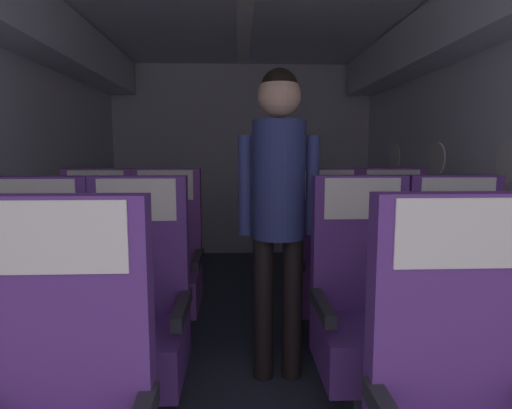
# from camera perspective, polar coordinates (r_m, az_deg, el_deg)

# --- Properties ---
(ground) EXTENTS (3.33, 5.80, 0.02)m
(ground) POSITION_cam_1_polar(r_m,az_deg,el_deg) (2.70, -0.96, -20.60)
(ground) COLOR #2D3342
(fuselage_shell) EXTENTS (3.21, 5.45, 2.32)m
(fuselage_shell) POSITION_cam_1_polar(r_m,az_deg,el_deg) (2.67, -1.18, 15.54)
(fuselage_shell) COLOR silver
(fuselage_shell) RESTS_ON ground
(seat_b_left_window) EXTENTS (0.49, 0.48, 1.13)m
(seat_b_left_window) POSITION_cam_1_polar(r_m,az_deg,el_deg) (2.24, -27.90, -13.80)
(seat_b_left_window) COLOR #38383D
(seat_b_left_window) RESTS_ON ground
(seat_b_left_aisle) EXTENTS (0.49, 0.48, 1.13)m
(seat_b_left_aisle) POSITION_cam_1_polar(r_m,az_deg,el_deg) (2.10, -15.94, -14.69)
(seat_b_left_aisle) COLOR #38383D
(seat_b_left_aisle) RESTS_ON ground
(seat_b_right_aisle) EXTENTS (0.49, 0.48, 1.13)m
(seat_b_right_aisle) POSITION_cam_1_polar(r_m,az_deg,el_deg) (2.32, 26.03, -13.00)
(seat_b_right_aisle) COLOR #38383D
(seat_b_right_aisle) RESTS_ON ground
(seat_b_right_window) EXTENTS (0.49, 0.48, 1.13)m
(seat_b_right_window) POSITION_cam_1_polar(r_m,az_deg,el_deg) (2.14, 14.48, -14.22)
(seat_b_right_window) COLOR #38383D
(seat_b_right_window) RESTS_ON ground
(seat_c_left_window) EXTENTS (0.49, 0.48, 1.13)m
(seat_c_left_window) POSITION_cam_1_polar(r_m,az_deg,el_deg) (3.01, -20.96, -8.10)
(seat_c_left_window) COLOR #38383D
(seat_c_left_window) RESTS_ON ground
(seat_c_left_aisle) EXTENTS (0.49, 0.48, 1.13)m
(seat_c_left_aisle) POSITION_cam_1_polar(r_m,az_deg,el_deg) (2.90, -12.17, -8.38)
(seat_c_left_aisle) COLOR #38383D
(seat_c_left_aisle) RESTS_ON ground
(seat_c_right_aisle) EXTENTS (0.49, 0.48, 1.13)m
(seat_c_right_aisle) POSITION_cam_1_polar(r_m,az_deg,el_deg) (3.04, 18.27, -7.85)
(seat_c_right_aisle) COLOR #38383D
(seat_c_right_aisle) RESTS_ON ground
(seat_c_right_window) EXTENTS (0.49, 0.48, 1.13)m
(seat_c_right_window) POSITION_cam_1_polar(r_m,az_deg,el_deg) (2.91, 9.72, -8.27)
(seat_c_right_window) COLOR #38383D
(seat_c_right_window) RESTS_ON ground
(flight_attendant) EXTENTS (0.43, 0.28, 1.67)m
(flight_attendant) POSITION_cam_1_polar(r_m,az_deg,el_deg) (2.22, 3.09, 1.80)
(flight_attendant) COLOR black
(flight_attendant) RESTS_ON ground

